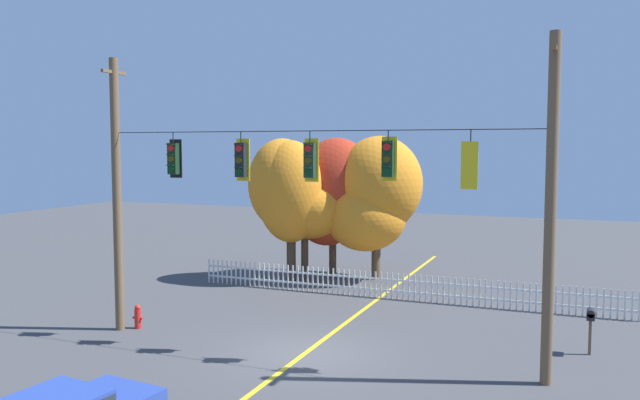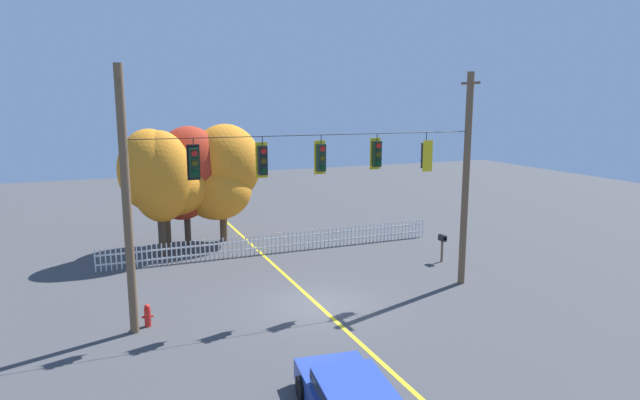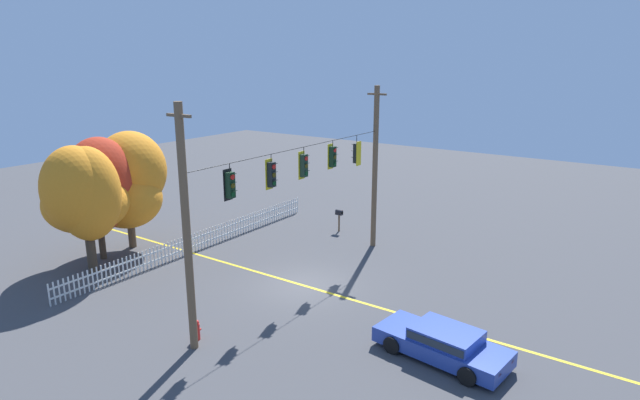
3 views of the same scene
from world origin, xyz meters
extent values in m
plane|color=#424244|center=(0.00, 0.00, 0.00)|extent=(80.00, 80.00, 0.00)
cube|color=gold|center=(0.00, 0.00, 0.00)|extent=(0.16, 36.00, 0.01)
cylinder|color=brown|center=(-6.61, 0.00, 4.40)|extent=(0.29, 0.29, 8.80)
cylinder|color=brown|center=(6.61, 0.00, 4.40)|extent=(0.29, 0.29, 8.80)
cube|color=brown|center=(-6.61, 0.00, 8.35)|extent=(0.10, 1.10, 0.10)
cube|color=brown|center=(6.61, 0.00, 8.35)|extent=(0.10, 1.10, 0.10)
cylinder|color=black|center=(0.00, 0.00, 6.44)|extent=(13.03, 0.02, 0.02)
cylinder|color=black|center=(-4.42, 0.00, 6.27)|extent=(0.03, 0.03, 0.33)
cube|color=black|center=(-4.42, 0.13, 5.62)|extent=(0.43, 0.02, 1.19)
cube|color=black|center=(-4.42, 0.00, 5.62)|extent=(0.30, 0.24, 0.96)
cylinder|color=red|center=(-4.42, -0.14, 5.94)|extent=(0.20, 0.03, 0.20)
cube|color=black|center=(-4.42, -0.18, 6.06)|extent=(0.22, 0.12, 0.06)
cylinder|color=#463B09|center=(-4.42, -0.14, 5.62)|extent=(0.20, 0.03, 0.20)
cube|color=black|center=(-4.42, -0.18, 5.73)|extent=(0.22, 0.12, 0.06)
cylinder|color=#073513|center=(-4.42, -0.14, 5.30)|extent=(0.20, 0.03, 0.20)
cube|color=black|center=(-4.42, -0.18, 5.41)|extent=(0.22, 0.12, 0.06)
cylinder|color=black|center=(-2.06, 0.00, 6.27)|extent=(0.03, 0.03, 0.33)
cube|color=yellow|center=(-2.06, 0.13, 5.60)|extent=(0.43, 0.02, 1.26)
cube|color=black|center=(-2.06, 0.00, 5.60)|extent=(0.30, 0.24, 1.01)
cylinder|color=red|center=(-2.06, -0.14, 5.94)|extent=(0.20, 0.03, 0.20)
cube|color=black|center=(-2.06, -0.18, 6.05)|extent=(0.22, 0.12, 0.06)
cylinder|color=#463B09|center=(-2.06, -0.14, 5.60)|extent=(0.20, 0.03, 0.20)
cube|color=black|center=(-2.06, -0.18, 5.71)|extent=(0.22, 0.12, 0.06)
cylinder|color=#073513|center=(-2.06, -0.14, 5.26)|extent=(0.20, 0.03, 0.20)
cube|color=black|center=(-2.06, -0.18, 5.38)|extent=(0.22, 0.12, 0.06)
cylinder|color=black|center=(0.15, 0.00, 6.27)|extent=(0.03, 0.03, 0.33)
cube|color=yellow|center=(0.15, 0.13, 5.61)|extent=(0.43, 0.02, 1.23)
cube|color=#1E3323|center=(0.15, 0.00, 5.61)|extent=(0.30, 0.24, 1.00)
cylinder|color=red|center=(0.15, -0.14, 5.94)|extent=(0.20, 0.03, 0.20)
cube|color=#1E3323|center=(0.15, -0.18, 6.06)|extent=(0.22, 0.12, 0.06)
cylinder|color=#463B09|center=(0.15, -0.14, 5.61)|extent=(0.20, 0.03, 0.20)
cube|color=#1E3323|center=(0.15, -0.18, 5.73)|extent=(0.22, 0.12, 0.06)
cylinder|color=#073513|center=(0.15, -0.14, 5.28)|extent=(0.20, 0.03, 0.20)
cube|color=#1E3323|center=(0.15, -0.18, 5.39)|extent=(0.22, 0.12, 0.06)
cylinder|color=black|center=(2.44, 0.00, 6.29)|extent=(0.03, 0.03, 0.29)
cube|color=yellow|center=(2.44, 0.13, 5.66)|extent=(0.43, 0.02, 1.20)
cube|color=black|center=(2.44, 0.00, 5.66)|extent=(0.30, 0.24, 0.97)
cylinder|color=red|center=(2.44, -0.14, 5.99)|extent=(0.20, 0.03, 0.20)
cube|color=black|center=(2.44, -0.18, 6.10)|extent=(0.22, 0.12, 0.06)
cylinder|color=#463B09|center=(2.44, -0.14, 5.66)|extent=(0.20, 0.03, 0.20)
cube|color=black|center=(2.44, -0.18, 5.78)|extent=(0.22, 0.12, 0.06)
cylinder|color=#073513|center=(2.44, -0.14, 5.34)|extent=(0.20, 0.03, 0.20)
cube|color=black|center=(2.44, -0.18, 5.46)|extent=(0.22, 0.12, 0.06)
cylinder|color=black|center=(4.63, 0.00, 6.22)|extent=(0.03, 0.03, 0.42)
cube|color=yellow|center=(4.63, -0.13, 5.52)|extent=(0.43, 0.02, 1.23)
cube|color=black|center=(4.63, 0.00, 5.52)|extent=(0.30, 0.24, 0.99)
cylinder|color=red|center=(4.63, 0.14, 5.85)|extent=(0.20, 0.03, 0.20)
cube|color=black|center=(4.63, 0.18, 5.96)|extent=(0.22, 0.12, 0.06)
cylinder|color=#463B09|center=(4.63, 0.14, 5.52)|extent=(0.20, 0.03, 0.20)
cube|color=black|center=(4.63, 0.18, 5.63)|extent=(0.22, 0.12, 0.06)
cylinder|color=#073513|center=(4.63, 0.14, 5.19)|extent=(0.20, 0.03, 0.20)
cube|color=black|center=(4.63, 0.18, 5.30)|extent=(0.22, 0.12, 0.06)
cube|color=silver|center=(-7.82, 7.48, 0.52)|extent=(0.06, 0.04, 1.04)
cube|color=silver|center=(-7.59, 7.48, 0.52)|extent=(0.06, 0.04, 1.04)
cube|color=silver|center=(-7.37, 7.48, 0.52)|extent=(0.06, 0.04, 1.04)
cube|color=silver|center=(-7.14, 7.48, 0.52)|extent=(0.06, 0.04, 1.04)
cube|color=silver|center=(-6.92, 7.48, 0.52)|extent=(0.06, 0.04, 1.04)
cube|color=silver|center=(-6.69, 7.48, 0.52)|extent=(0.06, 0.04, 1.04)
cube|color=silver|center=(-6.47, 7.48, 0.52)|extent=(0.06, 0.04, 1.04)
cube|color=silver|center=(-6.24, 7.48, 0.52)|extent=(0.06, 0.04, 1.04)
cube|color=silver|center=(-6.02, 7.48, 0.52)|extent=(0.06, 0.04, 1.04)
cube|color=silver|center=(-5.79, 7.48, 0.52)|extent=(0.06, 0.04, 1.04)
cube|color=silver|center=(-5.57, 7.48, 0.52)|extent=(0.06, 0.04, 1.04)
cube|color=silver|center=(-5.34, 7.48, 0.52)|extent=(0.06, 0.04, 1.04)
cube|color=silver|center=(-5.12, 7.48, 0.52)|extent=(0.06, 0.04, 1.04)
cube|color=silver|center=(-4.89, 7.48, 0.52)|extent=(0.06, 0.04, 1.04)
cube|color=silver|center=(-4.67, 7.48, 0.52)|extent=(0.06, 0.04, 1.04)
cube|color=silver|center=(-4.44, 7.48, 0.52)|extent=(0.06, 0.04, 1.04)
cube|color=silver|center=(-4.22, 7.48, 0.52)|extent=(0.06, 0.04, 1.04)
cube|color=silver|center=(-3.99, 7.48, 0.52)|extent=(0.06, 0.04, 1.04)
cube|color=silver|center=(-3.77, 7.48, 0.52)|extent=(0.06, 0.04, 1.04)
cube|color=silver|center=(-3.54, 7.48, 0.52)|extent=(0.06, 0.04, 1.04)
cube|color=silver|center=(-3.32, 7.48, 0.52)|extent=(0.06, 0.04, 1.04)
cube|color=silver|center=(-3.09, 7.48, 0.52)|extent=(0.06, 0.04, 1.04)
cube|color=silver|center=(-2.87, 7.48, 0.52)|extent=(0.06, 0.04, 1.04)
cube|color=silver|center=(-2.64, 7.48, 0.52)|extent=(0.06, 0.04, 1.04)
cube|color=silver|center=(-2.42, 7.48, 0.52)|extent=(0.06, 0.04, 1.04)
cube|color=silver|center=(-2.19, 7.48, 0.52)|extent=(0.06, 0.04, 1.04)
cube|color=silver|center=(-1.97, 7.48, 0.52)|extent=(0.06, 0.04, 1.04)
cube|color=silver|center=(-1.74, 7.48, 0.52)|extent=(0.06, 0.04, 1.04)
cube|color=silver|center=(-1.52, 7.48, 0.52)|extent=(0.06, 0.04, 1.04)
cube|color=silver|center=(-1.29, 7.48, 0.52)|extent=(0.06, 0.04, 1.04)
cube|color=silver|center=(-1.07, 7.48, 0.52)|extent=(0.06, 0.04, 1.04)
cube|color=silver|center=(-0.84, 7.48, 0.52)|extent=(0.06, 0.04, 1.04)
cube|color=silver|center=(-0.62, 7.48, 0.52)|extent=(0.06, 0.04, 1.04)
cube|color=silver|center=(-0.39, 7.48, 0.52)|extent=(0.06, 0.04, 1.04)
cube|color=silver|center=(-0.17, 7.48, 0.52)|extent=(0.06, 0.04, 1.04)
cube|color=silver|center=(0.06, 7.48, 0.52)|extent=(0.06, 0.04, 1.04)
cube|color=silver|center=(0.28, 7.48, 0.52)|extent=(0.06, 0.04, 1.04)
cube|color=silver|center=(0.51, 7.48, 0.52)|extent=(0.06, 0.04, 1.04)
cube|color=silver|center=(0.73, 7.48, 0.52)|extent=(0.06, 0.04, 1.04)
cube|color=silver|center=(0.96, 7.48, 0.52)|extent=(0.06, 0.04, 1.04)
cube|color=silver|center=(1.18, 7.48, 0.52)|extent=(0.06, 0.04, 1.04)
cube|color=silver|center=(1.41, 7.48, 0.52)|extent=(0.06, 0.04, 1.04)
cube|color=silver|center=(1.63, 7.48, 0.52)|extent=(0.06, 0.04, 1.04)
cube|color=silver|center=(1.86, 7.48, 0.52)|extent=(0.06, 0.04, 1.04)
cube|color=silver|center=(2.08, 7.48, 0.52)|extent=(0.06, 0.04, 1.04)
cube|color=silver|center=(2.31, 7.48, 0.52)|extent=(0.06, 0.04, 1.04)
cube|color=silver|center=(2.53, 7.48, 0.52)|extent=(0.06, 0.04, 1.04)
cube|color=silver|center=(2.76, 7.48, 0.52)|extent=(0.06, 0.04, 1.04)
cube|color=silver|center=(2.98, 7.48, 0.52)|extent=(0.06, 0.04, 1.04)
cube|color=silver|center=(3.21, 7.48, 0.52)|extent=(0.06, 0.04, 1.04)
cube|color=silver|center=(3.43, 7.48, 0.52)|extent=(0.06, 0.04, 1.04)
cube|color=silver|center=(3.66, 7.48, 0.52)|extent=(0.06, 0.04, 1.04)
cube|color=silver|center=(3.88, 7.48, 0.52)|extent=(0.06, 0.04, 1.04)
cube|color=silver|center=(4.11, 7.48, 0.52)|extent=(0.06, 0.04, 1.04)
cube|color=silver|center=(4.33, 7.48, 0.52)|extent=(0.06, 0.04, 1.04)
cube|color=silver|center=(4.56, 7.48, 0.52)|extent=(0.06, 0.04, 1.04)
cube|color=silver|center=(4.78, 7.48, 0.52)|extent=(0.06, 0.04, 1.04)
cube|color=silver|center=(5.01, 7.48, 0.52)|extent=(0.06, 0.04, 1.04)
cube|color=silver|center=(5.23, 7.48, 0.52)|extent=(0.06, 0.04, 1.04)
cube|color=silver|center=(5.46, 7.48, 0.52)|extent=(0.06, 0.04, 1.04)
cube|color=silver|center=(5.68, 7.48, 0.52)|extent=(0.06, 0.04, 1.04)
cube|color=silver|center=(5.91, 7.48, 0.52)|extent=(0.06, 0.04, 1.04)
cube|color=silver|center=(6.13, 7.48, 0.52)|extent=(0.06, 0.04, 1.04)
cube|color=silver|center=(6.36, 7.48, 0.52)|extent=(0.06, 0.04, 1.04)
cube|color=silver|center=(6.58, 7.48, 0.52)|extent=(0.06, 0.04, 1.04)
cube|color=silver|center=(6.81, 7.48, 0.52)|extent=(0.06, 0.04, 1.04)
cube|color=silver|center=(7.03, 7.48, 0.52)|extent=(0.06, 0.04, 1.04)
cube|color=silver|center=(7.26, 7.48, 0.52)|extent=(0.06, 0.04, 1.04)
cube|color=silver|center=(7.48, 7.48, 0.52)|extent=(0.06, 0.04, 1.04)
cube|color=silver|center=(7.71, 7.48, 0.52)|extent=(0.06, 0.04, 1.04)
cube|color=silver|center=(7.93, 7.48, 0.52)|extent=(0.06, 0.04, 1.04)
cube|color=silver|center=(8.16, 7.48, 0.52)|extent=(0.06, 0.04, 1.04)
cube|color=silver|center=(8.38, 7.48, 0.52)|extent=(0.06, 0.04, 1.04)
cube|color=silver|center=(8.61, 7.48, 0.52)|extent=(0.06, 0.04, 1.04)
cube|color=silver|center=(8.83, 7.48, 0.52)|extent=(0.06, 0.04, 1.04)
cube|color=silver|center=(9.05, 7.48, 0.52)|extent=(0.06, 0.04, 1.04)
cube|color=silver|center=(9.28, 7.48, 0.52)|extent=(0.06, 0.04, 1.04)
cube|color=silver|center=(9.50, 7.48, 0.52)|extent=(0.06, 0.04, 1.04)
cube|color=silver|center=(0.84, 7.51, 0.31)|extent=(17.32, 0.03, 0.08)
cube|color=silver|center=(0.84, 7.51, 0.75)|extent=(17.32, 0.03, 0.08)
cylinder|color=#473828|center=(-4.64, 9.25, 1.36)|extent=(0.41, 0.41, 2.72)
ellipsoid|color=orange|center=(-4.59, 9.08, 4.01)|extent=(3.06, 2.84, 4.52)
ellipsoid|color=orange|center=(-5.07, 9.26, 4.33)|extent=(3.08, 2.98, 4.04)
cylinder|color=brown|center=(-4.30, 9.99, 1.27)|extent=(0.33, 0.33, 2.54)
ellipsoid|color=orange|center=(-4.03, 10.26, 3.26)|extent=(4.10, 4.05, 2.93)
ellipsoid|color=orange|center=(-4.62, 9.67, 4.10)|extent=(3.25, 2.86, 3.84)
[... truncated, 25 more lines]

